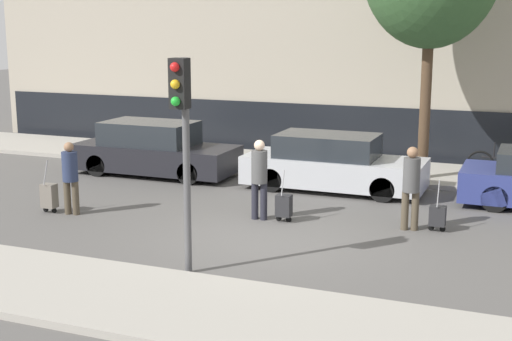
{
  "coord_description": "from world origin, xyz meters",
  "views": [
    {
      "loc": [
        4.75,
        -12.46,
        4.16
      ],
      "look_at": [
        -0.96,
        1.8,
        0.95
      ],
      "focal_mm": 50.0,
      "sensor_mm": 36.0,
      "label": 1
    }
  ],
  "objects_px": {
    "parked_car_1": "(332,164)",
    "trolley_left": "(49,196)",
    "pedestrian_left": "(70,174)",
    "trolley_right": "(438,216)",
    "parked_bicycle": "(501,165)",
    "parked_car_0": "(154,150)",
    "traffic_light": "(182,122)",
    "pedestrian_right": "(411,183)",
    "trolley_center": "(284,206)",
    "pedestrian_center": "(259,175)"
  },
  "relations": [
    {
      "from": "parked_car_0",
      "to": "trolley_left",
      "type": "height_order",
      "value": "parked_car_0"
    },
    {
      "from": "parked_car_1",
      "to": "trolley_right",
      "type": "height_order",
      "value": "parked_car_1"
    },
    {
      "from": "pedestrian_center",
      "to": "trolley_right",
      "type": "bearing_deg",
      "value": -174.26
    },
    {
      "from": "trolley_left",
      "to": "pedestrian_center",
      "type": "relative_size",
      "value": 0.69
    },
    {
      "from": "parked_car_1",
      "to": "trolley_left",
      "type": "distance_m",
      "value": 6.87
    },
    {
      "from": "parked_car_0",
      "to": "parked_car_1",
      "type": "height_order",
      "value": "parked_car_0"
    },
    {
      "from": "trolley_left",
      "to": "parked_bicycle",
      "type": "distance_m",
      "value": 11.39
    },
    {
      "from": "parked_car_1",
      "to": "pedestrian_right",
      "type": "distance_m",
      "value": 3.76
    },
    {
      "from": "parked_car_1",
      "to": "trolley_right",
      "type": "xyz_separation_m",
      "value": [
        2.98,
        -2.73,
        -0.34
      ]
    },
    {
      "from": "pedestrian_center",
      "to": "parked_bicycle",
      "type": "xyz_separation_m",
      "value": [
        4.59,
        5.59,
        -0.49
      ]
    },
    {
      "from": "trolley_right",
      "to": "trolley_center",
      "type": "bearing_deg",
      "value": -171.08
    },
    {
      "from": "parked_car_0",
      "to": "pedestrian_center",
      "type": "distance_m",
      "value": 5.44
    },
    {
      "from": "pedestrian_right",
      "to": "trolley_right",
      "type": "distance_m",
      "value": 0.86
    },
    {
      "from": "traffic_light",
      "to": "trolley_center",
      "type": "bearing_deg",
      "value": 83.16
    },
    {
      "from": "pedestrian_right",
      "to": "trolley_right",
      "type": "height_order",
      "value": "pedestrian_right"
    },
    {
      "from": "parked_car_1",
      "to": "parked_bicycle",
      "type": "bearing_deg",
      "value": 31.09
    },
    {
      "from": "traffic_light",
      "to": "parked_car_0",
      "type": "bearing_deg",
      "value": 123.37
    },
    {
      "from": "pedestrian_center",
      "to": "parked_bicycle",
      "type": "height_order",
      "value": "pedestrian_center"
    },
    {
      "from": "parked_car_1",
      "to": "traffic_light",
      "type": "distance_m",
      "value": 7.17
    },
    {
      "from": "parked_car_1",
      "to": "traffic_light",
      "type": "height_order",
      "value": "traffic_light"
    },
    {
      "from": "parked_bicycle",
      "to": "trolley_right",
      "type": "bearing_deg",
      "value": -100.25
    },
    {
      "from": "parked_car_0",
      "to": "trolley_right",
      "type": "height_order",
      "value": "parked_car_0"
    },
    {
      "from": "parked_car_0",
      "to": "parked_bicycle",
      "type": "distance_m",
      "value": 9.3
    },
    {
      "from": "pedestrian_left",
      "to": "trolley_right",
      "type": "distance_m",
      "value": 7.86
    },
    {
      "from": "trolley_right",
      "to": "parked_car_0",
      "type": "bearing_deg",
      "value": 161.59
    },
    {
      "from": "parked_car_1",
      "to": "pedestrian_right",
      "type": "height_order",
      "value": "pedestrian_right"
    },
    {
      "from": "parked_car_0",
      "to": "pedestrian_right",
      "type": "height_order",
      "value": "pedestrian_right"
    },
    {
      "from": "parked_car_0",
      "to": "traffic_light",
      "type": "relative_size",
      "value": 1.26
    },
    {
      "from": "traffic_light",
      "to": "parked_bicycle",
      "type": "xyz_separation_m",
      "value": [
        4.48,
        9.24,
        -2.09
      ]
    },
    {
      "from": "pedestrian_left",
      "to": "trolley_right",
      "type": "relative_size",
      "value": 1.51
    },
    {
      "from": "trolley_right",
      "to": "parked_bicycle",
      "type": "relative_size",
      "value": 0.6
    },
    {
      "from": "parked_car_0",
      "to": "pedestrian_right",
      "type": "relative_size",
      "value": 2.63
    },
    {
      "from": "parked_bicycle",
      "to": "parked_car_1",
      "type": "bearing_deg",
      "value": -148.91
    },
    {
      "from": "parked_car_1",
      "to": "pedestrian_left",
      "type": "relative_size",
      "value": 2.79
    },
    {
      "from": "traffic_light",
      "to": "pedestrian_center",
      "type": "bearing_deg",
      "value": 91.73
    },
    {
      "from": "parked_car_0",
      "to": "pedestrian_left",
      "type": "xyz_separation_m",
      "value": [
        0.41,
        -4.35,
        0.23
      ]
    },
    {
      "from": "pedestrian_right",
      "to": "parked_car_0",
      "type": "bearing_deg",
      "value": -32.21
    },
    {
      "from": "trolley_center",
      "to": "trolley_right",
      "type": "bearing_deg",
      "value": 8.92
    },
    {
      "from": "pedestrian_center",
      "to": "parked_bicycle",
      "type": "bearing_deg",
      "value": -131.56
    },
    {
      "from": "trolley_left",
      "to": "trolley_center",
      "type": "height_order",
      "value": "trolley_left"
    },
    {
      "from": "trolley_left",
      "to": "trolley_center",
      "type": "relative_size",
      "value": 1.06
    },
    {
      "from": "pedestrian_left",
      "to": "parked_bicycle",
      "type": "bearing_deg",
      "value": 31.03
    },
    {
      "from": "trolley_center",
      "to": "traffic_light",
      "type": "relative_size",
      "value": 0.31
    },
    {
      "from": "parked_car_0",
      "to": "trolley_right",
      "type": "bearing_deg",
      "value": -18.41
    },
    {
      "from": "parked_car_0",
      "to": "trolley_center",
      "type": "distance_m",
      "value": 5.89
    },
    {
      "from": "parked_car_1",
      "to": "trolley_left",
      "type": "xyz_separation_m",
      "value": [
        -5.22,
        -4.46,
        -0.28
      ]
    },
    {
      "from": "parked_car_0",
      "to": "trolley_left",
      "type": "distance_m",
      "value": 4.43
    },
    {
      "from": "pedestrian_center",
      "to": "pedestrian_right",
      "type": "relative_size",
      "value": 1.0
    },
    {
      "from": "parked_car_1",
      "to": "traffic_light",
      "type": "relative_size",
      "value": 1.25
    },
    {
      "from": "parked_car_0",
      "to": "trolley_center",
      "type": "relative_size",
      "value": 4.04
    }
  ]
}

